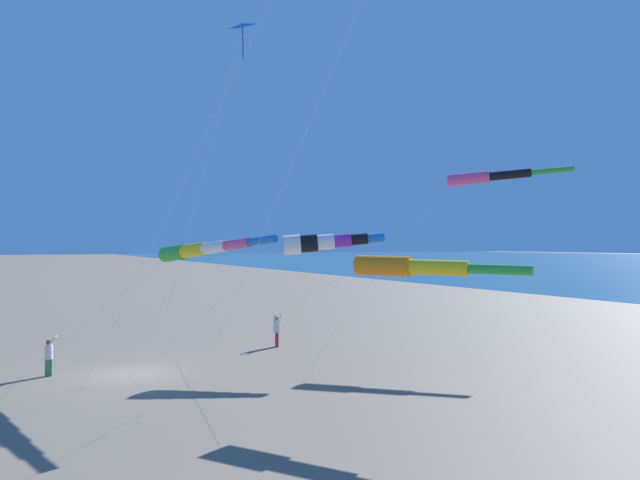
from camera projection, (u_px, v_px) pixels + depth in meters
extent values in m
plane|color=#756654|center=(131.00, 374.00, 25.38)|extent=(600.00, 600.00, 0.00)
cube|color=#B72833|center=(277.00, 340.00, 31.95)|extent=(0.22, 0.32, 0.75)
cylinder|color=silver|center=(277.00, 326.00, 31.96)|extent=(0.42, 0.42, 0.62)
sphere|color=#A37551|center=(277.00, 318.00, 31.96)|extent=(0.23, 0.23, 0.23)
cylinder|color=silver|center=(280.00, 317.00, 31.84)|extent=(0.19, 0.39, 0.47)
cylinder|color=silver|center=(274.00, 318.00, 31.78)|extent=(0.19, 0.39, 0.47)
cube|color=#3D7F51|center=(49.00, 368.00, 24.90)|extent=(0.29, 0.19, 0.68)
cylinder|color=silver|center=(49.00, 352.00, 24.90)|extent=(0.37, 0.37, 0.56)
sphere|color=brown|center=(49.00, 342.00, 24.90)|extent=(0.21, 0.21, 0.21)
cylinder|color=silver|center=(53.00, 341.00, 25.07)|extent=(0.35, 0.16, 0.43)
cylinder|color=silver|center=(52.00, 342.00, 24.80)|extent=(0.35, 0.16, 0.43)
cylinder|color=#EF4C93|center=(468.00, 179.00, 33.15)|extent=(2.16, 1.82, 0.81)
cylinder|color=black|center=(510.00, 175.00, 32.81)|extent=(2.04, 1.67, 0.64)
cylinder|color=green|center=(552.00, 171.00, 32.47)|extent=(1.93, 1.52, 0.46)
cylinder|color=white|center=(387.00, 264.00, 32.56)|extent=(6.61, 1.73, 8.54)
cylinder|color=orange|center=(383.00, 266.00, 20.76)|extent=(1.61, 2.01, 0.70)
cylinder|color=yellow|center=(439.00, 268.00, 19.77)|extent=(1.45, 1.91, 0.51)
cylinder|color=green|center=(500.00, 270.00, 18.77)|extent=(1.29, 1.81, 0.32)
cylinder|color=white|center=(254.00, 322.00, 24.60)|extent=(3.91, 9.53, 4.42)
cylinder|color=white|center=(292.00, 245.00, 28.00)|extent=(1.12, 1.15, 0.95)
cylinder|color=black|center=(309.00, 243.00, 28.04)|extent=(1.07, 1.06, 0.85)
cylinder|color=white|center=(326.00, 242.00, 28.09)|extent=(1.03, 0.96, 0.75)
cylinder|color=purple|center=(342.00, 241.00, 28.14)|extent=(0.98, 0.87, 0.66)
cylinder|color=black|center=(359.00, 239.00, 28.18)|extent=(0.93, 0.78, 0.56)
cylinder|color=blue|center=(376.00, 238.00, 28.23)|extent=(0.89, 0.68, 0.46)
cylinder|color=white|center=(210.00, 310.00, 26.29)|extent=(6.90, 0.23, 5.02)
cylinder|color=white|center=(294.00, 160.00, 18.28)|extent=(1.75, 13.62, 15.57)
cylinder|color=green|center=(174.00, 253.00, 24.61)|extent=(1.06, 1.44, 0.73)
cylinder|color=yellow|center=(194.00, 250.00, 23.79)|extent=(0.98, 1.40, 0.64)
cylinder|color=white|center=(215.00, 247.00, 22.98)|extent=(0.90, 1.37, 0.56)
cylinder|color=#EF4C93|center=(238.00, 244.00, 22.16)|extent=(0.82, 1.33, 0.48)
cylinder|color=blue|center=(262.00, 240.00, 21.34)|extent=(0.74, 1.29, 0.39)
cylinder|color=white|center=(92.00, 319.00, 24.29)|extent=(5.43, 1.18, 4.73)
cylinder|color=white|center=(190.00, 167.00, 20.61)|extent=(6.08, 6.82, 15.74)
pyramid|color=blue|center=(242.00, 25.00, 26.20)|extent=(1.15, 1.22, 0.42)
cylinder|color=black|center=(243.00, 26.00, 26.23)|extent=(0.68, 0.53, 0.45)
cylinder|color=blue|center=(243.00, 33.00, 26.22)|extent=(0.12, 0.12, 0.47)
cylinder|color=purple|center=(243.00, 44.00, 26.20)|extent=(0.08, 0.11, 0.47)
cylinder|color=blue|center=(243.00, 54.00, 26.15)|extent=(0.13, 0.15, 0.47)
cylinder|color=white|center=(197.00, 198.00, 26.16)|extent=(3.44, 1.72, 14.49)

